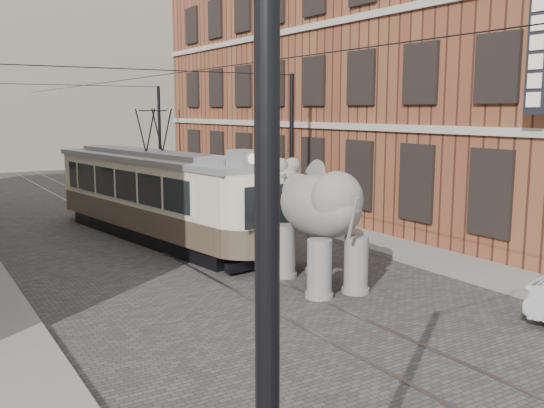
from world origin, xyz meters
TOP-DOWN VIEW (x-y plane):
  - ground at (0.00, 0.00)m, footprint 120.00×120.00m
  - tram_rails at (0.00, 0.00)m, footprint 1.54×80.00m
  - sidewalk_right at (6.00, 0.00)m, footprint 2.00×60.00m
  - brick_building at (11.00, 9.00)m, footprint 8.00×26.00m
  - distant_block at (0.00, 40.00)m, footprint 28.00×10.00m
  - catenary at (-0.20, 5.00)m, footprint 11.00×30.20m
  - tram at (-0.12, 6.75)m, footprint 4.09×11.93m
  - elephant at (1.48, -0.95)m, footprint 3.69×5.72m

SIDE VIEW (x-z plane):
  - ground at x=0.00m, z-range 0.00..0.00m
  - tram_rails at x=0.00m, z-range 0.00..0.02m
  - sidewalk_right at x=6.00m, z-range 0.00..0.15m
  - elephant at x=1.48m, z-range 0.00..3.28m
  - tram at x=-0.12m, z-range 0.00..4.64m
  - catenary at x=-0.20m, z-range 0.00..6.00m
  - brick_building at x=11.00m, z-range 0.00..12.00m
  - distant_block at x=0.00m, z-range 0.00..14.00m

